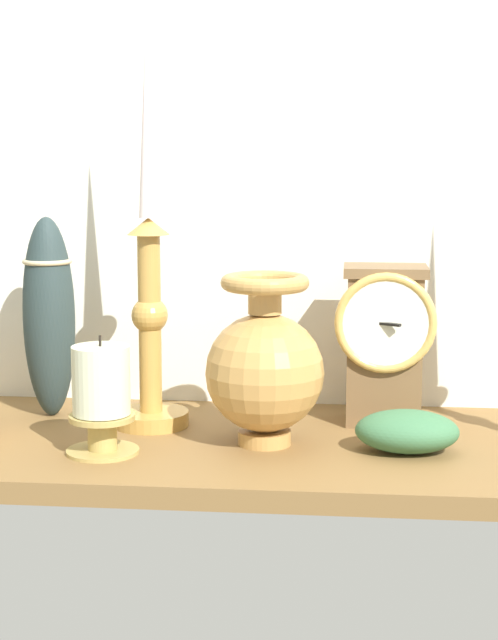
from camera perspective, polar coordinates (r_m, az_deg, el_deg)
name	(u,v)px	position (r cm, az deg, el deg)	size (l,w,h in cm)	color
ground_plane	(247,449)	(119.38, -0.11, -7.21)	(100.00, 36.00, 2.40)	brown
back_wall	(262,155)	(132.81, 0.71, 9.21)	(120.00, 2.00, 65.00)	white
mantel_clock	(384,341)	(124.40, 7.57, -1.17)	(12.05, 9.13, 19.38)	brown
candlestick_tall_center	(150,305)	(122.24, -5.58, 0.83)	(9.11, 9.11, 46.42)	#BB8D42
brass_vase_bulbous	(265,367)	(114.83, 0.88, -2.64)	(13.47, 13.47, 19.46)	#BC8B48
pillar_candle_front	(101,397)	(113.20, -8.25, -4.27)	(8.10, 8.10, 13.22)	tan
tall_ceramic_vase	(49,316)	(129.26, -11.12, 0.21)	(6.45, 6.45, 25.07)	#283838
ivy_sprig	(407,431)	(114.79, 8.83, -6.17)	(11.51, 8.05, 4.69)	#3A6D45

